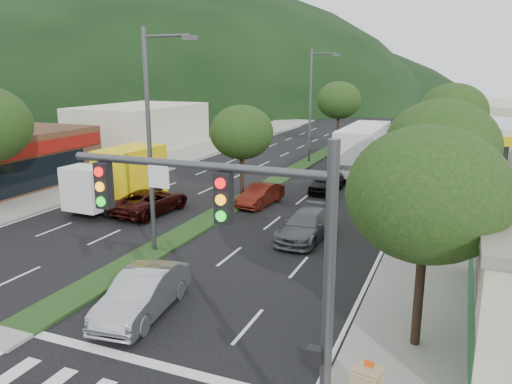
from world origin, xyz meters
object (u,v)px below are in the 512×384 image
at_px(motorhome, 363,149).
at_px(a_frame_sign, 366,384).
at_px(traffic_signal, 254,250).
at_px(box_truck, 122,179).
at_px(car_queue_d, 354,170).
at_px(car_queue_c, 260,195).
at_px(tree_r_c, 448,133).
at_px(streetlight_near, 153,132).
at_px(tree_med_far, 339,100).
at_px(streetlight_mid, 313,101).
at_px(tree_r_b, 442,147).
at_px(tree_med_near, 242,132).
at_px(tree_r_d, 453,112).
at_px(sedan_silver, 143,293).
at_px(tree_r_a, 427,194).
at_px(car_queue_a, 327,182).
at_px(tree_r_e, 456,107).
at_px(suv_maroon, 151,201).
at_px(car_queue_b, 306,225).

distance_m(motorhome, a_frame_sign, 29.93).
height_order(traffic_signal, box_truck, traffic_signal).
bearing_deg(car_queue_d, car_queue_c, -114.96).
height_order(tree_r_c, car_queue_c, tree_r_c).
bearing_deg(streetlight_near, tree_med_far, 90.33).
relative_size(traffic_signal, streetlight_mid, 0.70).
distance_m(tree_r_b, tree_med_near, 13.43).
xyz_separation_m(tree_r_d, sedan_silver, (-8.89, -27.34, -4.41)).
bearing_deg(tree_med_near, box_truck, -150.63).
bearing_deg(tree_r_a, car_queue_c, 127.99).
bearing_deg(tree_r_d, tree_r_c, -90.00).
distance_m(sedan_silver, box_truck, 15.16).
relative_size(traffic_signal, tree_r_a, 1.06).
bearing_deg(a_frame_sign, car_queue_c, 129.83).
distance_m(tree_r_b, streetlight_mid, 24.09).
bearing_deg(car_queue_c, car_queue_d, 75.71).
bearing_deg(tree_r_c, tree_r_b, -90.00).
distance_m(traffic_signal, tree_r_b, 13.87).
bearing_deg(car_queue_a, tree_r_e, 68.66).
distance_m(tree_med_far, suv_maroon, 31.19).
relative_size(sedan_silver, a_frame_sign, 3.16).
xyz_separation_m(traffic_signal, car_queue_a, (-4.62, 23.98, -3.94)).
relative_size(tree_r_a, sedan_silver, 1.43).
bearing_deg(car_queue_b, streetlight_near, -139.18).
bearing_deg(streetlight_near, box_truck, 136.67).
distance_m(tree_r_c, car_queue_b, 10.47).
relative_size(car_queue_c, box_truck, 0.57).
bearing_deg(tree_med_far, traffic_signal, -78.78).
bearing_deg(motorhome, box_truck, -128.13).
relative_size(tree_r_b, car_queue_d, 1.39).
bearing_deg(tree_med_far, tree_r_b, -69.44).
height_order(tree_r_b, streetlight_near, streetlight_near).
xyz_separation_m(tree_r_a, tree_r_b, (-0.00, 8.00, 0.22)).
relative_size(suv_maroon, box_truck, 0.73).
bearing_deg(a_frame_sign, car_queue_a, 117.30).
bearing_deg(car_queue_b, car_queue_d, 95.90).
relative_size(streetlight_mid, motorhome, 0.99).
bearing_deg(motorhome, suv_maroon, -119.74).
distance_m(suv_maroon, car_queue_b, 9.83).
distance_m(tree_r_d, car_queue_b, 19.09).
relative_size(tree_r_c, car_queue_a, 1.57).
bearing_deg(streetlight_mid, tree_r_c, -47.78).
xyz_separation_m(tree_r_e, sedan_silver, (-8.89, -37.34, -4.13)).
height_order(tree_med_far, a_frame_sign, tree_med_far).
bearing_deg(car_queue_b, tree_r_e, 80.97).
height_order(car_queue_b, car_queue_c, car_queue_b).
height_order(traffic_signal, tree_r_c, traffic_signal).
bearing_deg(tree_med_far, car_queue_c, -86.77).
relative_size(streetlight_mid, car_queue_d, 2.01).
xyz_separation_m(tree_med_near, streetlight_near, (0.21, -10.00, 1.16)).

